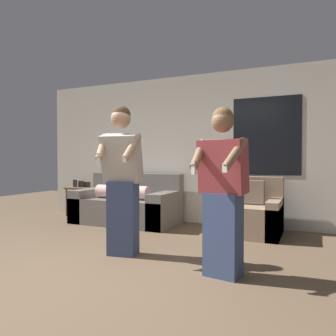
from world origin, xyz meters
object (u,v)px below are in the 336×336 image
object	(u,v)px
armchair	(252,214)
person_left	(122,179)
side_table	(81,191)
person_right	(223,192)
couch	(127,205)

from	to	relation	value
armchair	person_left	size ratio (longest dim) A/B	0.51
armchair	person_left	world-z (taller)	person_left
side_table	person_right	size ratio (longest dim) A/B	0.44
couch	person_left	xyz separation A→B (m)	(1.01, -1.79, 0.61)
person_left	side_table	bearing A→B (deg)	137.96
person_right	side_table	bearing A→B (deg)	147.60
couch	armchair	world-z (taller)	couch
couch	side_table	world-z (taller)	couch
armchair	person_right	world-z (taller)	person_right
couch	person_left	world-z (taller)	person_left
armchair	person_right	size ratio (longest dim) A/B	0.55
armchair	side_table	size ratio (longest dim) A/B	1.23
armchair	person_left	xyz separation A→B (m)	(-1.24, -1.78, 0.61)
armchair	couch	bearing A→B (deg)	179.59
person_left	person_right	xyz separation A→B (m)	(1.29, -0.21, -0.08)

